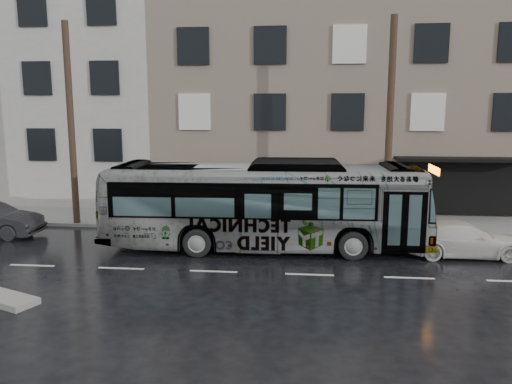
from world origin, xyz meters
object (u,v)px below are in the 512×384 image
sign_post (412,203)px  bus (264,205)px  utility_pole_rear (71,125)px  white_sedan (462,239)px  utility_pole_front (390,126)px

sign_post → bus: bearing=-155.1°
utility_pole_rear → bus: bearing=-17.7°
bus → white_sedan: (7.36, -0.25, -1.09)m
sign_post → utility_pole_front: bearing=180.0°
utility_pole_rear → bus: utility_pole_rear is taller
utility_pole_front → white_sedan: 5.58m
utility_pole_front → bus: utility_pole_front is taller
bus → white_sedan: bearing=-93.9°
utility_pole_rear → sign_post: utility_pole_rear is taller
bus → sign_post: bearing=-67.1°
utility_pole_rear → sign_post: 15.46m
utility_pole_rear → bus: (8.95, -2.86, -2.93)m
sign_post → bus: 6.79m
utility_pole_front → white_sedan: bearing=-53.4°
utility_pole_front → sign_post: size_ratio=3.75×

